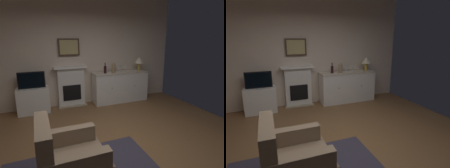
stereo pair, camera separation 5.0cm
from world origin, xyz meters
TOP-DOWN VIEW (x-y plane):
  - ground_plane at (0.00, 0.00)m, footprint 5.63×5.37m
  - wall_rear at (0.00, 2.65)m, footprint 5.63×0.06m
  - fireplace_unit at (-0.33, 2.53)m, footprint 0.87×0.30m
  - framed_picture at (-0.33, 2.57)m, footprint 0.55×0.04m
  - sideboard_cabinet at (1.07, 2.35)m, footprint 1.63×0.49m
  - table_lamp at (1.68, 2.35)m, footprint 0.26×0.26m
  - wine_bottle at (0.59, 2.32)m, footprint 0.08×0.08m
  - wine_glass_left at (0.99, 2.37)m, footprint 0.07×0.07m
  - wine_glass_center at (1.10, 2.37)m, footprint 0.07×0.07m
  - wine_glass_right at (1.21, 2.31)m, footprint 0.07×0.07m
  - vase_decorative at (0.83, 2.30)m, footprint 0.11×0.11m
  - tv_cabinet at (-1.30, 2.36)m, footprint 0.75×0.42m
  - tv_set at (-1.30, 2.34)m, footprint 0.62×0.07m
  - armchair at (-0.90, -0.40)m, footprint 0.81×0.78m

SIDE VIEW (x-z plane):
  - ground_plane at x=0.00m, z-range -0.10..0.00m
  - tv_cabinet at x=-1.30m, z-range 0.00..0.65m
  - armchair at x=-0.90m, z-range -0.08..0.84m
  - sideboard_cabinet at x=1.07m, z-range 0.00..0.89m
  - fireplace_unit at x=-0.33m, z-range 0.00..1.10m
  - tv_set at x=-1.30m, z-range 0.65..1.05m
  - wine_bottle at x=0.59m, z-range 0.85..1.14m
  - wine_glass_left at x=0.99m, z-range 0.92..1.09m
  - wine_glass_center at x=1.10m, z-range 0.92..1.09m
  - wine_glass_right at x=1.21m, z-range 0.92..1.09m
  - vase_decorative at x=0.83m, z-range 0.88..1.17m
  - table_lamp at x=1.68m, z-range 0.96..1.36m
  - wall_rear at x=0.00m, z-range 0.00..2.96m
  - framed_picture at x=-0.33m, z-range 1.38..1.83m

